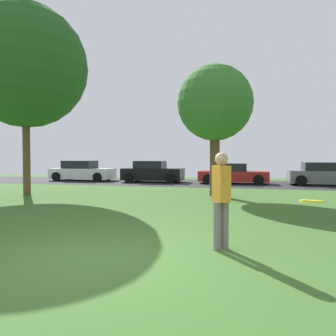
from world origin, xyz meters
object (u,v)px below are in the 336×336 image
at_px(birch_tree_lone, 25,66).
at_px(maple_tree_far, 215,104).
at_px(parked_car_grey, 323,175).
at_px(parked_car_white, 82,171).
at_px(parked_car_black, 152,172).
at_px(frisbee_disc, 312,201).
at_px(person_thrower, 221,196).
at_px(parked_car_red, 232,174).

relative_size(birch_tree_lone, maple_tree_far, 1.47).
bearing_deg(parked_car_grey, parked_car_white, 179.28).
relative_size(parked_car_white, parked_car_black, 1.11).
xyz_separation_m(birch_tree_lone, parked_car_white, (-2.07, 8.84, -5.04)).
bearing_deg(parked_car_grey, birch_tree_lone, -148.45).
height_order(frisbee_disc, parked_car_grey, parked_car_grey).
xyz_separation_m(maple_tree_far, parked_car_black, (-4.84, 6.88, -3.36)).
bearing_deg(frisbee_disc, birch_tree_lone, 140.98).
distance_m(person_thrower, parked_car_white, 18.93).
xyz_separation_m(birch_tree_lone, frisbee_disc, (10.20, -8.27, -4.54)).
bearing_deg(person_thrower, birch_tree_lone, -160.09).
xyz_separation_m(birch_tree_lone, person_thrower, (9.00, -6.51, -4.71)).
height_order(person_thrower, parked_car_black, person_thrower).
distance_m(birch_tree_lone, parked_car_red, 13.31).
height_order(maple_tree_far, parked_car_white, maple_tree_far).
height_order(person_thrower, frisbee_disc, person_thrower).
distance_m(maple_tree_far, parked_car_black, 9.05).
relative_size(frisbee_disc, parked_car_black, 0.09).
xyz_separation_m(parked_car_white, parked_car_grey, (16.13, -0.20, -0.02)).
distance_m(person_thrower, frisbee_disc, 2.13).
xyz_separation_m(maple_tree_far, parked_car_red, (0.53, 6.97, -3.42)).
bearing_deg(parked_car_red, maple_tree_far, -94.34).
bearing_deg(parked_car_grey, person_thrower, -108.46).
relative_size(parked_car_black, parked_car_red, 0.93).
distance_m(parked_car_white, parked_car_black, 5.39).
bearing_deg(maple_tree_far, parked_car_black, 125.12).
distance_m(parked_car_white, parked_car_red, 10.75).
distance_m(maple_tree_far, parked_car_white, 12.89).
distance_m(frisbee_disc, parked_car_black, 18.25).
relative_size(birch_tree_lone, parked_car_black, 2.05).
bearing_deg(parked_car_white, person_thrower, -54.17).
height_order(birch_tree_lone, parked_car_white, birch_tree_lone).
height_order(birch_tree_lone, parked_car_grey, birch_tree_lone).
xyz_separation_m(person_thrower, parked_car_grey, (5.05, 15.14, -0.35)).
bearing_deg(parked_car_white, parked_car_black, -2.26).
bearing_deg(parked_car_black, birch_tree_lone, -111.01).
bearing_deg(parked_car_grey, parked_car_black, -179.95).
height_order(frisbee_disc, parked_car_red, parked_car_red).
relative_size(birch_tree_lone, frisbee_disc, 24.16).
height_order(person_thrower, parked_car_white, person_thrower).
height_order(parked_car_red, parked_car_grey, parked_car_grey).
distance_m(parked_car_black, parked_car_red, 5.37).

